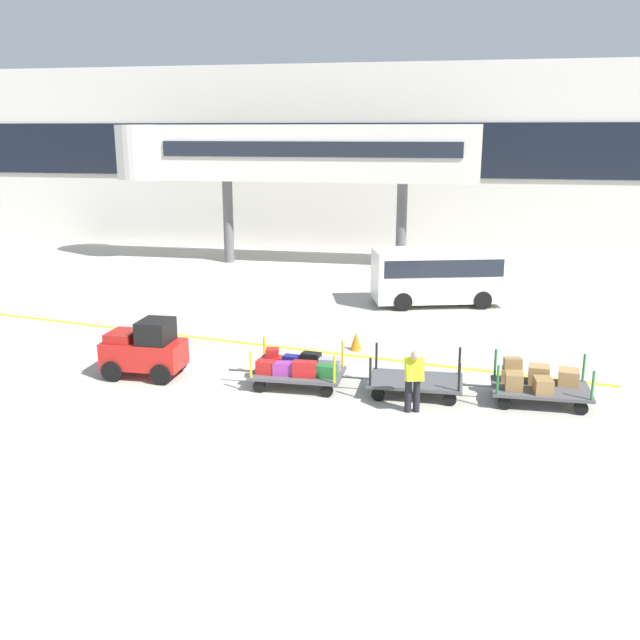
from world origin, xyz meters
TOP-DOWN VIEW (x-y plane):
  - ground_plane at (0.00, 0.00)m, footprint 120.00×120.00m
  - apron_lead_line at (-1.03, 6.52)m, footprint 21.66×3.93m
  - terminal_building at (0.00, 25.98)m, footprint 48.81×2.51m
  - jet_bridge at (-3.30, 19.99)m, footprint 17.69×3.00m
  - baggage_tug at (-2.51, 2.97)m, footprint 2.11×1.24m
  - baggage_cart_lead at (1.64, 3.02)m, footprint 3.01×1.42m
  - baggage_cart_middle at (4.64, 3.04)m, footprint 3.01×1.42m
  - baggage_cart_tail at (7.59, 3.13)m, footprint 3.01×1.42m
  - baggage_handler at (4.68, 1.82)m, footprint 0.50×0.51m
  - shuttle_van at (4.74, 12.88)m, footprint 5.14×3.19m
  - safety_cone_near at (2.63, 6.47)m, footprint 0.36×0.36m

SIDE VIEW (x-z plane):
  - ground_plane at x=0.00m, z-range 0.00..0.00m
  - apron_lead_line at x=-1.03m, z-range 0.00..0.01m
  - safety_cone_near at x=2.63m, z-range 0.00..0.55m
  - baggage_cart_middle at x=4.64m, z-range -0.20..0.90m
  - baggage_cart_lead at x=1.64m, z-range -0.06..1.04m
  - baggage_cart_tail at x=7.59m, z-range -0.05..1.05m
  - baggage_tug at x=-2.51m, z-range -0.04..1.54m
  - baggage_handler at x=4.68m, z-range 0.08..1.65m
  - shuttle_van at x=4.74m, z-range 0.19..2.28m
  - terminal_building at x=0.00m, z-range 0.01..9.82m
  - jet_bridge at x=-3.30m, z-range 1.98..8.65m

